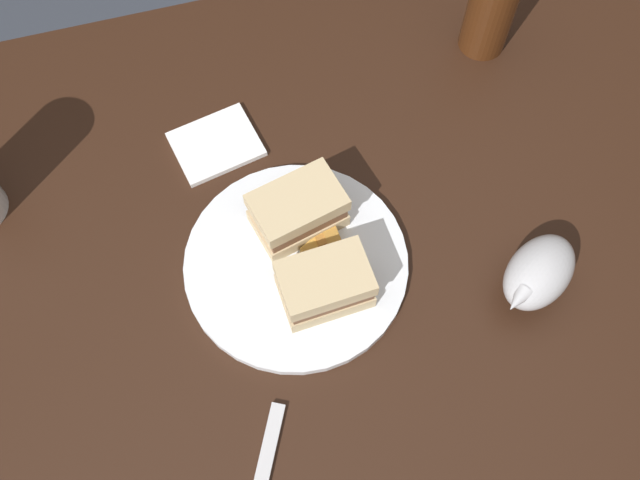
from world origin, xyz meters
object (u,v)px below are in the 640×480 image
at_px(plate, 296,264).
at_px(gravy_boat, 538,273).
at_px(sandwich_half_left, 325,284).
at_px(napkin, 216,144).
at_px(sandwich_half_right, 298,210).

xyz_separation_m(plate, gravy_boat, (0.27, -0.10, 0.04)).
height_order(plate, sandwich_half_left, sandwich_half_left).
xyz_separation_m(plate, napkin, (-0.06, 0.20, -0.00)).
bearing_deg(gravy_boat, plate, 158.81).
relative_size(plate, napkin, 2.51).
relative_size(gravy_boat, napkin, 1.17).
relative_size(sandwich_half_left, sandwich_half_right, 0.88).
bearing_deg(napkin, plate, -73.48).
bearing_deg(plate, sandwich_half_right, 71.81).
height_order(plate, sandwich_half_right, sandwich_half_right).
bearing_deg(plate, napkin, 106.52).
bearing_deg(napkin, sandwich_half_left, -71.80).
bearing_deg(sandwich_half_right, sandwich_half_left, -86.81).
relative_size(sandwich_half_left, napkin, 0.98).
xyz_separation_m(sandwich_half_left, gravy_boat, (0.24, -0.05, 0.00)).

